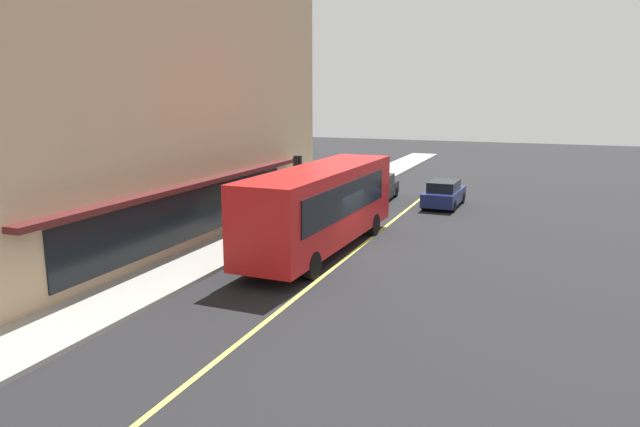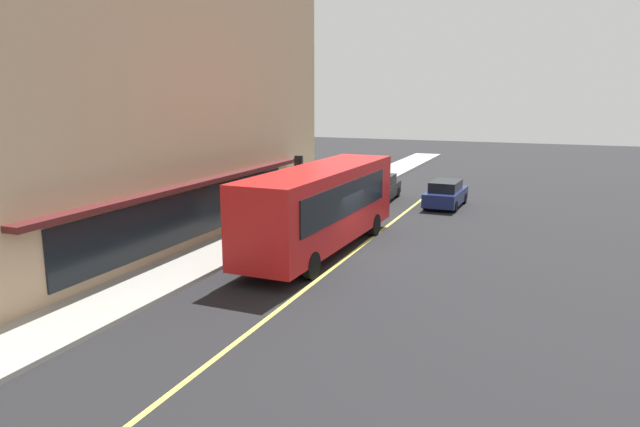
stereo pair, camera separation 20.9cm
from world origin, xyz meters
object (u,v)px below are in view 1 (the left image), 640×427
bus (322,204)px  traffic_light (298,172)px  car_black (378,188)px  pedestrian_at_corner (288,203)px  pedestrian_by_curb (249,206)px  car_navy (444,194)px  pedestrian_waiting (334,182)px

bus → traffic_light: bearing=32.8°
car_black → bus: bearing=-174.9°
pedestrian_at_corner → pedestrian_by_curb: size_ratio=1.09×
pedestrian_at_corner → car_navy: bearing=-35.5°
car_black → pedestrian_waiting: size_ratio=2.35×
pedestrian_waiting → pedestrian_at_corner: bearing=-177.7°
bus → pedestrian_by_curb: bearing=64.3°
pedestrian_at_corner → pedestrian_waiting: bearing=2.3°
traffic_light → car_navy: 9.30m
bus → pedestrian_at_corner: 4.47m
car_navy → pedestrian_at_corner: bearing=144.5°
traffic_light → pedestrian_by_curb: 3.48m
traffic_light → pedestrian_at_corner: traffic_light is taller
car_black → pedestrian_at_corner: 9.34m
pedestrian_waiting → traffic_light: bearing=179.9°
traffic_light → car_black: (7.20, -2.21, -1.79)m
bus → pedestrian_waiting: bearing=17.6°
bus → car_black: size_ratio=2.56×
traffic_light → pedestrian_waiting: size_ratio=1.72×
pedestrian_at_corner → pedestrian_by_curb: bearing=122.7°
car_black → pedestrian_waiting: bearing=130.4°
car_navy → pedestrian_at_corner: size_ratio=2.34×
pedestrian_by_curb → traffic_light: bearing=-23.4°
pedestrian_waiting → pedestrian_by_curb: (-8.26, 1.28, -0.11)m
pedestrian_by_curb → bus: bearing=-115.7°
pedestrian_waiting → pedestrian_by_curb: bearing=171.2°
car_navy → pedestrian_at_corner: pedestrian_at_corner is taller
pedestrian_at_corner → pedestrian_by_curb: (-1.01, 1.58, -0.11)m
traffic_light → car_navy: size_ratio=0.73×
bus → car_navy: bearing=-14.5°
car_navy → pedestrian_waiting: size_ratio=2.34×
car_black → car_navy: size_ratio=1.00×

